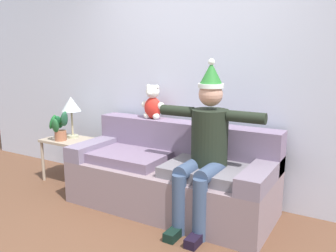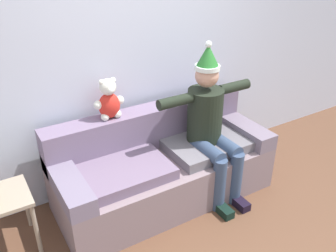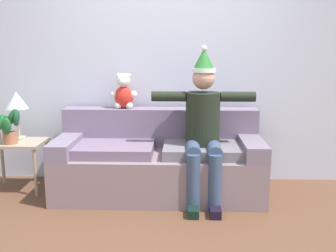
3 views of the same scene
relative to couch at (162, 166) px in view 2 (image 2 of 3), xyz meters
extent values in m
cube|color=silver|center=(0.00, 0.51, 1.01)|extent=(7.00, 0.10, 2.70)
cube|color=gray|center=(0.00, -0.05, -0.11)|extent=(2.09, 0.86, 0.45)
cube|color=slate|center=(0.00, 0.26, 0.31)|extent=(2.09, 0.24, 0.41)
cube|color=slate|center=(-0.93, -0.05, 0.19)|extent=(0.22, 0.86, 0.16)
cube|color=slate|center=(0.93, -0.05, 0.19)|extent=(0.22, 0.86, 0.16)
cube|color=slate|center=(-0.47, -0.10, 0.16)|extent=(0.84, 0.60, 0.10)
cube|color=slate|center=(0.47, -0.10, 0.16)|extent=(0.84, 0.60, 0.10)
cylinder|color=black|center=(0.44, -0.07, 0.47)|extent=(0.34, 0.34, 0.52)
sphere|color=tan|center=(0.44, -0.07, 0.87)|extent=(0.22, 0.22, 0.22)
cylinder|color=white|center=(0.44, -0.07, 0.95)|extent=(0.23, 0.23, 0.04)
cone|color=#27732B|center=(0.44, -0.07, 1.06)|extent=(0.21, 0.21, 0.20)
sphere|color=white|center=(0.44, -0.07, 1.16)|extent=(0.06, 0.06, 0.06)
cylinder|color=#384968|center=(0.34, -0.27, 0.21)|extent=(0.14, 0.40, 0.14)
cylinder|color=#384968|center=(0.34, -0.47, -0.06)|extent=(0.13, 0.13, 0.55)
cube|color=black|center=(0.34, -0.55, -0.30)|extent=(0.10, 0.24, 0.08)
cylinder|color=#384968|center=(0.54, -0.27, 0.21)|extent=(0.14, 0.40, 0.14)
cylinder|color=#384968|center=(0.54, -0.47, -0.06)|extent=(0.13, 0.13, 0.55)
cube|color=black|center=(0.54, -0.55, -0.30)|extent=(0.10, 0.24, 0.08)
cylinder|color=black|center=(0.10, -0.07, 0.69)|extent=(0.34, 0.10, 0.10)
cylinder|color=black|center=(0.78, -0.07, 0.69)|extent=(0.34, 0.10, 0.10)
ellipsoid|color=red|center=(-0.39, 0.26, 0.64)|extent=(0.20, 0.16, 0.24)
sphere|color=white|center=(-0.39, 0.26, 0.82)|extent=(0.15, 0.15, 0.15)
sphere|color=white|center=(-0.39, 0.20, 0.81)|extent=(0.07, 0.07, 0.07)
sphere|color=white|center=(-0.45, 0.26, 0.87)|extent=(0.05, 0.05, 0.05)
sphere|color=white|center=(-0.34, 0.26, 0.87)|extent=(0.05, 0.05, 0.05)
sphere|color=white|center=(-0.50, 0.26, 0.67)|extent=(0.08, 0.08, 0.08)
sphere|color=white|center=(-0.45, 0.23, 0.55)|extent=(0.08, 0.08, 0.08)
sphere|color=white|center=(-0.29, 0.26, 0.67)|extent=(0.08, 0.08, 0.08)
sphere|color=white|center=(-0.33, 0.23, 0.55)|extent=(0.08, 0.08, 0.08)
cylinder|color=tan|center=(-1.25, -0.15, -0.09)|extent=(0.04, 0.04, 0.50)
cylinder|color=tan|center=(-1.25, 0.23, -0.09)|extent=(0.04, 0.04, 0.50)
camera|label=1|loc=(1.70, -2.99, 1.23)|focal=37.53mm
camera|label=2|loc=(-1.48, -2.56, 1.99)|focal=38.64mm
camera|label=3|loc=(0.23, -3.91, 1.17)|focal=41.90mm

